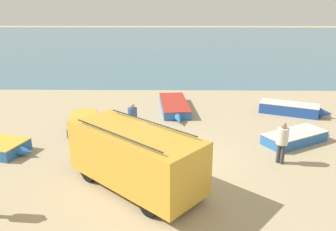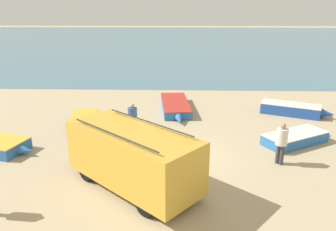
# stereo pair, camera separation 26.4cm
# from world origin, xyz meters

# --- Properties ---
(ground_plane) EXTENTS (200.00, 200.00, 0.00)m
(ground_plane) POSITION_xyz_m (0.00, 0.00, 0.00)
(ground_plane) COLOR tan
(sea_water) EXTENTS (120.00, 80.00, 0.01)m
(sea_water) POSITION_xyz_m (0.00, 52.00, 0.00)
(sea_water) COLOR #477084
(sea_water) RESTS_ON ground_plane
(parked_van) EXTENTS (5.37, 5.06, 2.35)m
(parked_van) POSITION_xyz_m (-1.29, -2.62, 1.22)
(parked_van) COLOR gold
(parked_van) RESTS_ON ground_plane
(fishing_rowboat_0) EXTENTS (2.08, 5.58, 0.52)m
(fishing_rowboat_0) POSITION_xyz_m (0.20, 6.80, 0.26)
(fishing_rowboat_0) COLOR #2D66AD
(fishing_rowboat_0) RESTS_ON ground_plane
(fishing_rowboat_1) EXTENTS (2.12, 4.19, 0.50)m
(fishing_rowboat_1) POSITION_xyz_m (-4.84, 3.59, 0.25)
(fishing_rowboat_1) COLOR navy
(fishing_rowboat_1) RESTS_ON ground_plane
(fishing_rowboat_2) EXTENTS (3.87, 2.77, 0.54)m
(fishing_rowboat_2) POSITION_xyz_m (6.16, 1.64, 0.27)
(fishing_rowboat_2) COLOR #2D66AD
(fishing_rowboat_2) RESTS_ON ground_plane
(fishing_rowboat_4) EXTENTS (4.20, 2.54, 0.66)m
(fishing_rowboat_4) POSITION_xyz_m (7.45, 6.07, 0.33)
(fishing_rowboat_4) COLOR #234CA3
(fishing_rowboat_4) RESTS_ON ground_plane
(fisherman_0) EXTENTS (0.48, 0.48, 1.82)m
(fisherman_0) POSITION_xyz_m (4.67, -0.64, 1.09)
(fisherman_0) COLOR #38383D
(fisherman_0) RESTS_ON ground_plane
(fisherman_1) EXTENTS (0.46, 0.46, 1.76)m
(fisherman_1) POSITION_xyz_m (-1.92, 2.24, 1.05)
(fisherman_1) COLOR #38383D
(fisherman_1) RESTS_ON ground_plane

